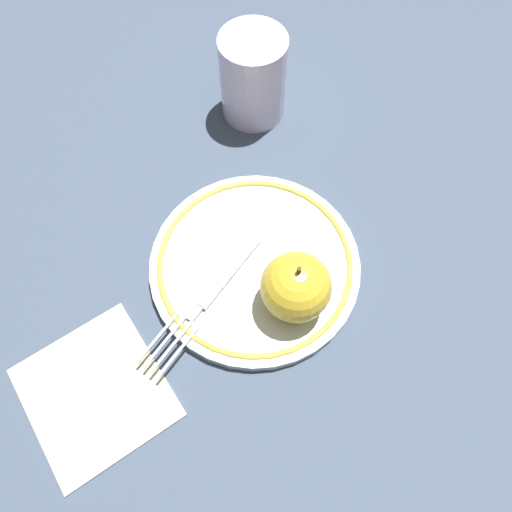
{
  "coord_description": "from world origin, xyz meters",
  "views": [
    {
      "loc": [
        -0.06,
        -0.2,
        0.46
      ],
      "look_at": [
        0.01,
        -0.0,
        0.04
      ],
      "focal_mm": 35.0,
      "sensor_mm": 36.0,
      "label": 1
    }
  ],
  "objects_px": {
    "fork": "(208,295)",
    "napkin_folded": "(95,392)",
    "drinking_glass": "(253,77)",
    "apple_red_whole": "(296,287)",
    "plate": "(256,268)"
  },
  "relations": [
    {
      "from": "apple_red_whole",
      "to": "fork",
      "type": "xyz_separation_m",
      "value": [
        -0.07,
        0.03,
        -0.03
      ]
    },
    {
      "from": "plate",
      "to": "apple_red_whole",
      "type": "relative_size",
      "value": 2.88
    },
    {
      "from": "apple_red_whole",
      "to": "plate",
      "type": "bearing_deg",
      "value": 112.86
    },
    {
      "from": "fork",
      "to": "drinking_glass",
      "type": "bearing_deg",
      "value": -154.22
    },
    {
      "from": "apple_red_whole",
      "to": "fork",
      "type": "distance_m",
      "value": 0.09
    },
    {
      "from": "plate",
      "to": "drinking_glass",
      "type": "height_order",
      "value": "drinking_glass"
    },
    {
      "from": "plate",
      "to": "apple_red_whole",
      "type": "distance_m",
      "value": 0.07
    },
    {
      "from": "apple_red_whole",
      "to": "fork",
      "type": "bearing_deg",
      "value": 155.55
    },
    {
      "from": "plate",
      "to": "napkin_folded",
      "type": "xyz_separation_m",
      "value": [
        -0.18,
        -0.06,
        -0.01
      ]
    },
    {
      "from": "fork",
      "to": "apple_red_whole",
      "type": "bearing_deg",
      "value": 122.3
    },
    {
      "from": "fork",
      "to": "napkin_folded",
      "type": "distance_m",
      "value": 0.14
    },
    {
      "from": "apple_red_whole",
      "to": "drinking_glass",
      "type": "height_order",
      "value": "drinking_glass"
    },
    {
      "from": "fork",
      "to": "drinking_glass",
      "type": "distance_m",
      "value": 0.25
    },
    {
      "from": "fork",
      "to": "drinking_glass",
      "type": "height_order",
      "value": "drinking_glass"
    },
    {
      "from": "fork",
      "to": "napkin_folded",
      "type": "height_order",
      "value": "fork"
    }
  ]
}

